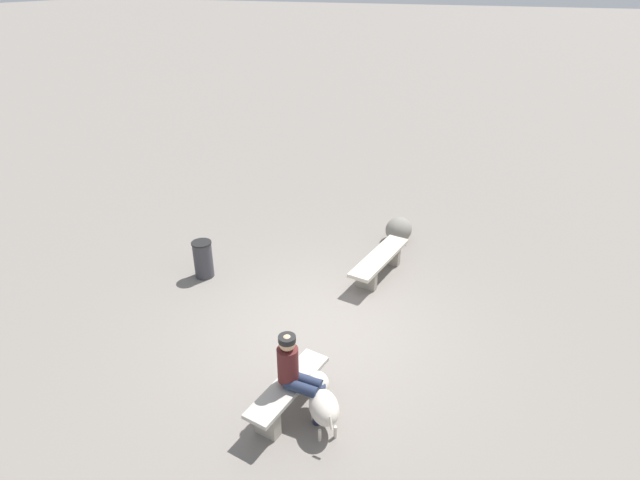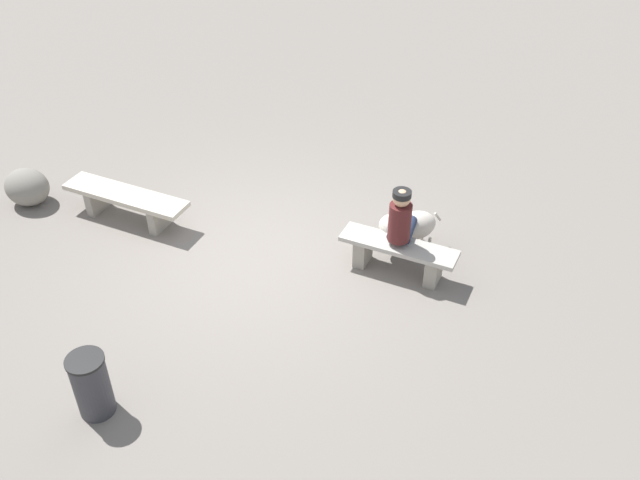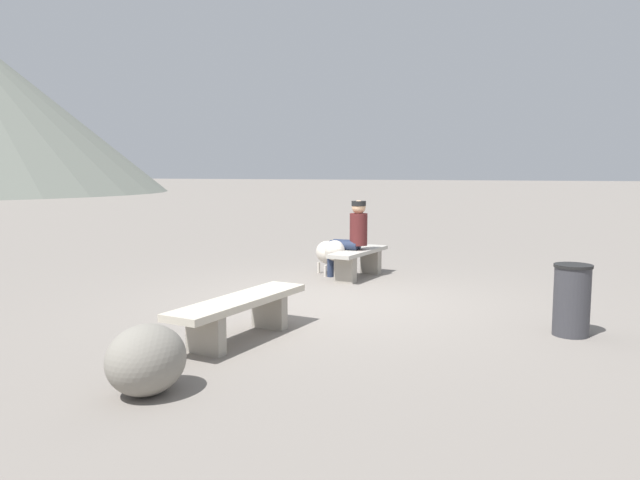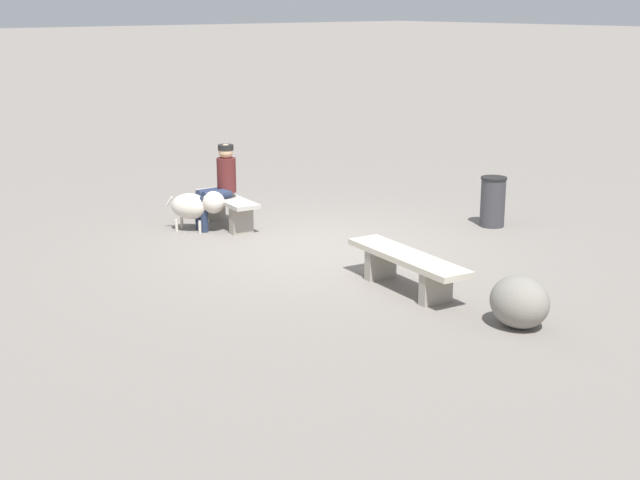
{
  "view_description": "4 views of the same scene",
  "coord_description": "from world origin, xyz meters",
  "px_view_note": "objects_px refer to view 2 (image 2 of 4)",
  "views": [
    {
      "loc": [
        6.52,
        2.65,
        5.34
      ],
      "look_at": [
        -1.51,
        -0.69,
        0.84
      ],
      "focal_mm": 28.91,
      "sensor_mm": 36.0,
      "label": 1
    },
    {
      "loc": [
        2.83,
        -6.73,
        5.8
      ],
      "look_at": [
        1.03,
        -0.48,
        0.87
      ],
      "focal_mm": 39.1,
      "sensor_mm": 36.0,
      "label": 2
    },
    {
      "loc": [
        -7.46,
        -2.51,
        1.72
      ],
      "look_at": [
        -0.04,
        0.21,
        0.82
      ],
      "focal_mm": 34.13,
      "sensor_mm": 36.0,
      "label": 3
    },
    {
      "loc": [
        -9.02,
        7.46,
        3.29
      ],
      "look_at": [
        -1.35,
        1.09,
        0.59
      ],
      "focal_mm": 49.71,
      "sensor_mm": 36.0,
      "label": 4
    }
  ],
  "objects_px": {
    "dog": "(408,226)",
    "seated_person": "(401,222)",
    "trash_bin": "(92,385)",
    "bench_left": "(126,200)",
    "boulder": "(27,187)",
    "bench_right": "(398,253)"
  },
  "relations": [
    {
      "from": "seated_person",
      "to": "trash_bin",
      "type": "relative_size",
      "value": 1.66
    },
    {
      "from": "dog",
      "to": "trash_bin",
      "type": "xyz_separation_m",
      "value": [
        -2.58,
        -3.58,
        -0.01
      ]
    },
    {
      "from": "seated_person",
      "to": "boulder",
      "type": "bearing_deg",
      "value": -177.8
    },
    {
      "from": "bench_left",
      "to": "seated_person",
      "type": "height_order",
      "value": "seated_person"
    },
    {
      "from": "bench_left",
      "to": "dog",
      "type": "xyz_separation_m",
      "value": [
        3.94,
        0.4,
        0.07
      ]
    },
    {
      "from": "dog",
      "to": "trash_bin",
      "type": "relative_size",
      "value": 1.06
    },
    {
      "from": "seated_person",
      "to": "boulder",
      "type": "height_order",
      "value": "seated_person"
    },
    {
      "from": "bench_left",
      "to": "bench_right",
      "type": "xyz_separation_m",
      "value": [
        3.91,
        -0.1,
        -0.02
      ]
    },
    {
      "from": "seated_person",
      "to": "trash_bin",
      "type": "height_order",
      "value": "seated_person"
    },
    {
      "from": "bench_left",
      "to": "boulder",
      "type": "xyz_separation_m",
      "value": [
        -1.6,
        -0.03,
        -0.05
      ]
    },
    {
      "from": "seated_person",
      "to": "boulder",
      "type": "xyz_separation_m",
      "value": [
        -5.51,
        -0.05,
        -0.44
      ]
    },
    {
      "from": "dog",
      "to": "boulder",
      "type": "relative_size",
      "value": 1.2
    },
    {
      "from": "bench_left",
      "to": "boulder",
      "type": "bearing_deg",
      "value": -170.19
    },
    {
      "from": "bench_right",
      "to": "boulder",
      "type": "bearing_deg",
      "value": -172.04
    },
    {
      "from": "dog",
      "to": "boulder",
      "type": "bearing_deg",
      "value": -32.96
    },
    {
      "from": "dog",
      "to": "boulder",
      "type": "xyz_separation_m",
      "value": [
        -5.55,
        -0.43,
        -0.12
      ]
    },
    {
      "from": "seated_person",
      "to": "trash_bin",
      "type": "distance_m",
      "value": 4.1
    },
    {
      "from": "dog",
      "to": "seated_person",
      "type": "bearing_deg",
      "value": 46.17
    },
    {
      "from": "bench_left",
      "to": "dog",
      "type": "bearing_deg",
      "value": 14.5
    },
    {
      "from": "bench_left",
      "to": "bench_right",
      "type": "distance_m",
      "value": 3.91
    },
    {
      "from": "trash_bin",
      "to": "boulder",
      "type": "xyz_separation_m",
      "value": [
        -2.96,
        3.15,
        -0.1
      ]
    },
    {
      "from": "bench_right",
      "to": "seated_person",
      "type": "height_order",
      "value": "seated_person"
    }
  ]
}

